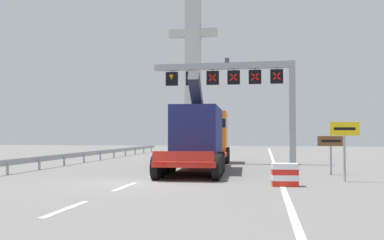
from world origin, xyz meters
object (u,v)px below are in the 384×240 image
at_px(heavy_haul_truck_red, 203,135).
at_px(crash_barrier_striped, 285,175).
at_px(overhead_lane_gantry, 241,83).
at_px(exit_sign_yellow, 344,137).
at_px(tourist_info_sign_brown, 331,146).
at_px(bridge_pylon_distant, 193,53).

xyz_separation_m(heavy_haul_truck_red, crash_barrier_striped, (4.55, -8.78, -1.54)).
height_order(overhead_lane_gantry, crash_barrier_striped, overhead_lane_gantry).
height_order(exit_sign_yellow, tourist_info_sign_brown, exit_sign_yellow).
bearing_deg(crash_barrier_striped, exit_sign_yellow, 37.48).
xyz_separation_m(exit_sign_yellow, bridge_pylon_distant, (-16.39, 57.64, 15.37)).
xyz_separation_m(crash_barrier_striped, bridge_pylon_distant, (-13.76, 59.65, 16.84)).
xyz_separation_m(heavy_haul_truck_red, exit_sign_yellow, (7.17, -6.76, -0.07)).
bearing_deg(overhead_lane_gantry, heavy_haul_truck_red, -125.62).
distance_m(overhead_lane_gantry, exit_sign_yellow, 11.63).
bearing_deg(bridge_pylon_distant, heavy_haul_truck_red, -79.73).
bearing_deg(overhead_lane_gantry, crash_barrier_striped, -78.89).
bearing_deg(exit_sign_yellow, crash_barrier_striped, -142.52).
bearing_deg(heavy_haul_truck_red, exit_sign_yellow, -43.32).
relative_size(overhead_lane_gantry, bridge_pylon_distant, 0.30).
distance_m(exit_sign_yellow, bridge_pylon_distant, 61.86).
bearing_deg(exit_sign_yellow, overhead_lane_gantry, 116.68).
relative_size(exit_sign_yellow, tourist_info_sign_brown, 1.32).
distance_m(crash_barrier_striped, bridge_pylon_distant, 63.49).
distance_m(overhead_lane_gantry, bridge_pylon_distant, 50.50).
height_order(heavy_haul_truck_red, exit_sign_yellow, heavy_haul_truck_red).
bearing_deg(tourist_info_sign_brown, crash_barrier_striped, -116.37).
distance_m(overhead_lane_gantry, tourist_info_sign_brown, 9.30).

